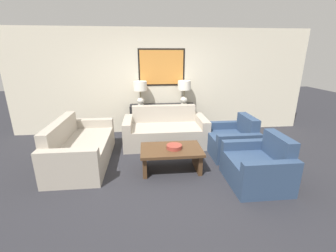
% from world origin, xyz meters
% --- Properties ---
extents(ground_plane, '(20.00, 20.00, 0.00)m').
position_xyz_m(ground_plane, '(0.00, 0.00, 0.00)').
color(ground_plane, '#28282D').
extents(back_wall, '(7.74, 0.12, 2.65)m').
position_xyz_m(back_wall, '(0.00, 2.32, 1.33)').
color(back_wall, beige).
rests_on(back_wall, ground_plane).
extents(console_table, '(1.67, 0.39, 0.78)m').
position_xyz_m(console_table, '(0.00, 2.05, 0.39)').
color(console_table, black).
rests_on(console_table, ground_plane).
extents(table_lamp_left, '(0.33, 0.33, 0.61)m').
position_xyz_m(table_lamp_left, '(-0.56, 2.05, 1.19)').
color(table_lamp_left, silver).
rests_on(table_lamp_left, console_table).
extents(table_lamp_right, '(0.33, 0.33, 0.61)m').
position_xyz_m(table_lamp_right, '(0.56, 2.05, 1.19)').
color(table_lamp_right, silver).
rests_on(table_lamp_right, console_table).
extents(couch_by_back_wall, '(1.88, 0.94, 0.85)m').
position_xyz_m(couch_by_back_wall, '(0.00, 1.32, 0.29)').
color(couch_by_back_wall, '#ADA393').
rests_on(couch_by_back_wall, ground_plane).
extents(couch_by_side, '(0.94, 1.88, 0.85)m').
position_xyz_m(couch_by_side, '(-1.70, 0.52, 0.29)').
color(couch_by_side, '#ADA393').
rests_on(couch_by_side, ground_plane).
extents(coffee_table, '(1.09, 0.69, 0.43)m').
position_xyz_m(coffee_table, '(-0.01, 0.05, 0.31)').
color(coffee_table, '#4C331E').
rests_on(coffee_table, ground_plane).
extents(decorative_bowl, '(0.28, 0.28, 0.07)m').
position_xyz_m(decorative_bowl, '(0.04, 0.04, 0.46)').
color(decorative_bowl, '#93382D').
rests_on(decorative_bowl, coffee_table).
extents(armchair_near_back_wall, '(0.86, 0.98, 0.82)m').
position_xyz_m(armchair_near_back_wall, '(1.34, 0.62, 0.28)').
color(armchair_near_back_wall, navy).
rests_on(armchair_near_back_wall, ground_plane).
extents(armchair_near_camera, '(0.86, 0.98, 0.82)m').
position_xyz_m(armchair_near_camera, '(1.34, -0.51, 0.28)').
color(armchair_near_camera, navy).
rests_on(armchair_near_camera, ground_plane).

